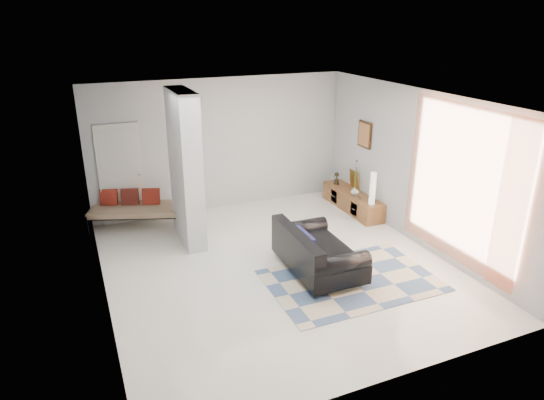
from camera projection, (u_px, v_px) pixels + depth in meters
name	position (u px, v px, depth m)	size (l,w,h in m)	color
floor	(278.00, 266.00, 8.19)	(6.00, 6.00, 0.00)	white
ceiling	(278.00, 100.00, 7.19)	(6.00, 6.00, 0.00)	white
wall_back	(221.00, 145.00, 10.26)	(6.00, 6.00, 0.00)	#BABDBF
wall_front	(392.00, 276.00, 5.11)	(6.00, 6.00, 0.00)	#BABDBF
wall_left	(96.00, 215.00, 6.68)	(6.00, 6.00, 0.00)	#BABDBF
wall_right	(418.00, 168.00, 8.69)	(6.00, 6.00, 0.00)	#BABDBF
partition_column	(186.00, 169.00, 8.66)	(0.35, 1.20, 2.80)	silver
hallway_door	(121.00, 174.00, 9.60)	(0.85, 0.06, 2.04)	silver
curtain	(461.00, 186.00, 7.66)	(2.55, 2.55, 0.00)	#D86538
wall_art	(365.00, 135.00, 10.05)	(0.04, 0.45, 0.55)	#38210F
media_console	(352.00, 201.00, 10.50)	(0.45, 1.83, 0.80)	brown
loveseat	(315.00, 253.00, 7.90)	(1.03, 1.72, 0.76)	silver
daybed	(136.00, 208.00, 9.57)	(1.95, 1.32, 0.77)	black
area_rug	(352.00, 280.00, 7.74)	(2.66, 1.77, 0.01)	beige
cylinder_lamp	(373.00, 188.00, 9.67)	(0.12, 0.12, 0.67)	white
bronze_figurine	(337.00, 178.00, 10.90)	(0.14, 0.14, 0.27)	#332516
vase	(355.00, 191.00, 10.26)	(0.17, 0.17, 0.18)	silver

